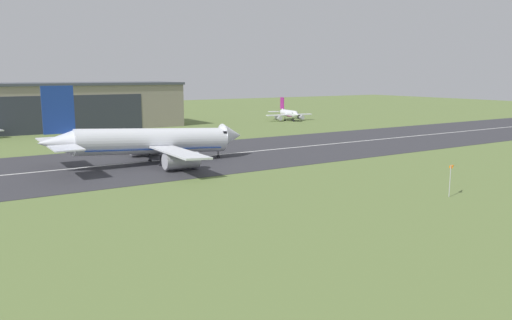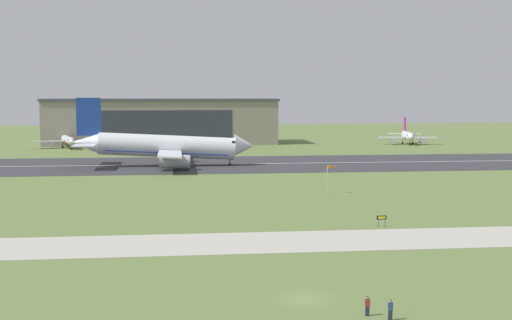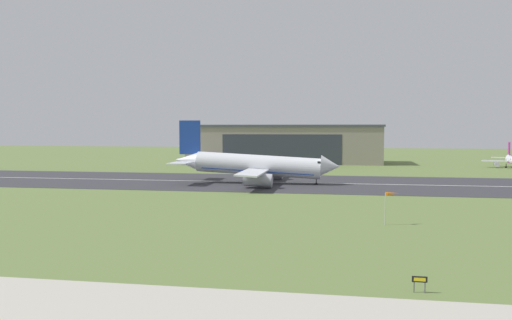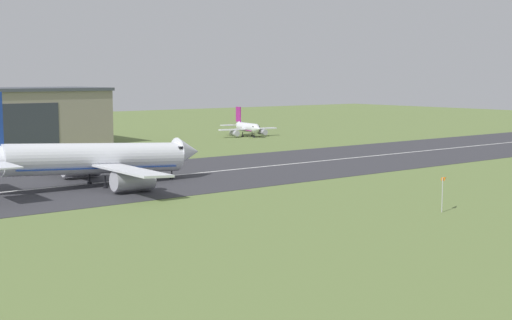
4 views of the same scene
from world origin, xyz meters
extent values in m
plane|color=olive|center=(0.00, 62.63, 0.00)|extent=(631.54, 631.54, 0.00)
cube|color=#333338|center=(0.00, 125.26, 0.03)|extent=(391.54, 46.13, 0.06)
cube|color=silver|center=(0.00, 125.26, 0.07)|extent=(352.39, 0.70, 0.01)
cube|color=gray|center=(-15.05, 208.37, 7.98)|extent=(84.77, 26.17, 15.96)
cube|color=#424751|center=(-15.05, 208.37, 16.41)|extent=(85.77, 27.17, 0.90)
cube|color=#2D333D|center=(-15.05, 195.23, 6.38)|extent=(50.86, 0.12, 12.77)
cylinder|color=silver|center=(-12.75, 121.89, 5.17)|extent=(34.86, 5.80, 7.34)
cone|color=silver|center=(7.09, 121.80, 5.17)|extent=(5.38, 5.67, 5.89)
cone|color=silver|center=(-33.44, 121.98, 6.18)|extent=(7.04, 5.11, 5.41)
cube|color=black|center=(4.30, 121.82, 6.30)|extent=(1.14, 4.80, 0.49)
cube|color=navy|center=(-12.75, 121.89, 3.61)|extent=(31.14, 5.50, 1.74)
cube|color=silver|center=(-12.11, 109.39, 4.18)|extent=(5.67, 19.37, 0.67)
cylinder|color=#A8A8B2|center=(-10.99, 110.94, 2.18)|extent=(7.52, 3.53, 3.86)
cube|color=silver|center=(-12.00, 134.38, 4.18)|extent=(5.67, 19.37, 0.67)
cylinder|color=#A8A8B2|center=(-10.89, 132.83, 2.18)|extent=(7.52, 3.53, 3.86)
cube|color=navy|center=(-32.42, 121.97, 12.79)|extent=(6.14, 0.31, 9.60)
cube|color=silver|center=(-32.85, 114.84, 6.01)|extent=(5.41, 8.66, 0.24)
cube|color=silver|center=(-32.79, 129.12, 6.01)|extent=(5.41, 8.66, 0.24)
cylinder|color=black|center=(3.35, 121.82, 1.17)|extent=(0.24, 0.24, 2.34)
cylinder|color=black|center=(3.35, 121.82, 0.22)|extent=(0.84, 0.84, 0.44)
cylinder|color=black|center=(-12.57, 118.50, 1.17)|extent=(0.24, 0.24, 2.34)
cylinder|color=black|center=(-12.57, 118.50, 0.22)|extent=(0.84, 0.84, 0.44)
cylinder|color=black|center=(-12.54, 125.28, 1.17)|extent=(0.24, 0.24, 2.34)
cylinder|color=black|center=(-12.54, 125.28, 0.22)|extent=(0.84, 0.84, 0.44)
cylinder|color=silver|center=(75.18, 191.92, 3.11)|extent=(4.73, 11.48, 3.04)
cone|color=silver|center=(74.11, 185.06, 3.11)|extent=(3.43, 3.17, 3.04)
cone|color=silver|center=(76.32, 199.22, 3.66)|extent=(3.27, 4.03, 2.74)
cube|color=black|center=(74.34, 186.55, 3.72)|extent=(2.72, 1.49, 0.44)
cube|color=#991E7A|center=(75.18, 191.92, 2.27)|extent=(4.41, 10.35, 0.20)
cube|color=silver|center=(69.16, 192.63, 2.58)|extent=(9.29, 3.48, 0.40)
cylinder|color=#A8A8B2|center=(69.81, 192.11, 1.38)|extent=(2.47, 4.20, 1.89)
cube|color=silver|center=(81.13, 190.76, 2.58)|extent=(9.29, 3.48, 0.40)
cylinder|color=#A8A8B2|center=(80.35, 190.46, 1.38)|extent=(2.47, 4.20, 1.89)
cube|color=#991E7A|center=(76.24, 198.68, 7.21)|extent=(0.79, 3.31, 5.17)
cube|color=silver|center=(72.50, 199.67, 3.57)|extent=(5.04, 3.58, 0.24)
cube|color=silver|center=(80.10, 198.48, 3.57)|extent=(5.04, 3.58, 0.24)
cylinder|color=black|center=(74.50, 187.60, 0.79)|extent=(0.24, 0.24, 1.59)
cylinder|color=black|center=(74.50, 187.60, 0.22)|extent=(0.84, 0.84, 0.44)
cylinder|color=black|center=(73.42, 192.47, 0.79)|extent=(0.24, 0.24, 1.59)
cylinder|color=black|center=(73.42, 192.47, 0.22)|extent=(0.84, 0.84, 0.44)
cylinder|color=black|center=(77.02, 191.91, 0.79)|extent=(0.24, 0.24, 1.59)
cylinder|color=black|center=(77.02, 191.91, 0.22)|extent=(0.84, 0.84, 0.44)
cylinder|color=#B7B7BC|center=(16.92, 66.88, 2.61)|extent=(0.14, 0.14, 5.22)
cone|color=orange|center=(18.07, 67.41, 4.97)|extent=(2.28, 1.49, 0.60)
camera|label=1|loc=(-52.07, 16.55, 19.73)|focal=35.00mm
camera|label=2|loc=(-12.00, -61.90, 18.43)|focal=50.00mm
camera|label=3|loc=(9.75, -14.33, 15.46)|focal=35.00mm
camera|label=4|loc=(-68.86, 1.28, 20.09)|focal=50.00mm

